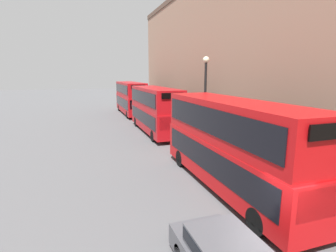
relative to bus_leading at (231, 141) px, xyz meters
name	(u,v)px	position (x,y,z in m)	size (l,w,h in m)	color
bus_leading	(231,141)	(0.00, 0.00, 0.00)	(2.59, 10.63, 4.41)	#B20C0F
bus_second_in_queue	(155,108)	(0.00, 13.51, -0.04)	(2.59, 10.22, 4.34)	#A80F14
bus_third_in_queue	(131,97)	(0.00, 26.15, 0.03)	(2.59, 10.66, 4.47)	#A80F14
street_lamp	(205,94)	(1.82, 6.51, 1.77)	(0.44, 0.44, 6.84)	black
pedestrian	(189,127)	(2.79, 11.59, -1.70)	(0.36, 0.36, 1.59)	brown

